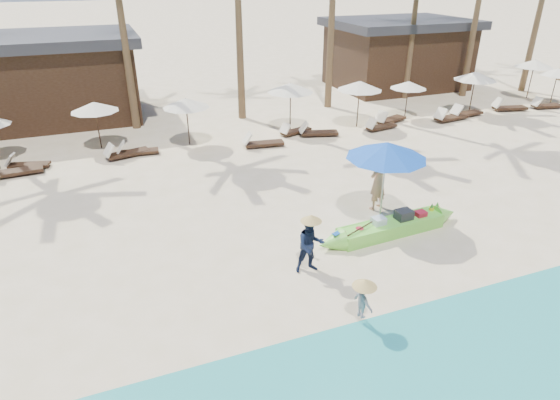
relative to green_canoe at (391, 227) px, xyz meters
name	(u,v)px	position (x,y,z in m)	size (l,w,h in m)	color
ground	(315,264)	(-2.83, -0.65, -0.24)	(240.00, 240.00, 0.00)	beige
green_canoe	(391,227)	(0.00, 0.00, 0.00)	(5.58, 0.93, 0.71)	#70D741
tourist	(378,182)	(0.47, 1.63, 0.74)	(0.71, 0.47, 1.96)	tan
vendor_green	(310,245)	(-3.10, -0.87, 0.55)	(0.77, 0.60, 1.57)	#141F39
vendor_yellow	(363,300)	(-2.84, -3.19, 0.39)	(0.58, 0.33, 0.90)	gray
blue_umbrella	(387,150)	(0.16, 0.87, 2.15)	(2.46, 2.46, 2.65)	#99999E
lounger_3_right	(26,164)	(-10.90, 9.74, -0.05)	(1.70, 0.87, 0.55)	#342115
resort_parasol_4	(94,107)	(-7.97, 11.13, 1.66)	(2.04, 2.04, 2.10)	#342115
lounger_4_left	(13,171)	(-11.28, 9.04, -0.02)	(1.97, 0.75, 0.66)	#342115
lounger_4_right	(136,151)	(-6.59, 9.65, -0.04)	(1.77, 0.70, 0.59)	#342115
resort_parasol_5	(186,103)	(-4.17, 10.17, 1.70)	(2.09, 2.09, 2.15)	#342115
lounger_5_left	(125,153)	(-7.06, 9.55, -0.03)	(1.95, 1.01, 0.64)	#342115
resort_parasol_6	(290,88)	(0.98, 10.60, 1.85)	(2.25, 2.25, 2.32)	#342115
lounger_6_left	(261,142)	(-1.19, 8.69, -0.03)	(1.90, 0.79, 0.63)	#342115
lounger_6_right	(294,131)	(0.87, 9.79, -0.05)	(1.76, 1.02, 0.57)	#342115
resort_parasol_7	(360,86)	(4.34, 9.81, 1.84)	(2.24, 2.24, 2.31)	#342115
lounger_7_left	(317,132)	(1.78, 9.17, -0.03)	(1.94, 1.04, 0.63)	#342115
lounger_7_right	(380,126)	(5.13, 8.91, -0.04)	(1.78, 0.80, 0.58)	#342115
resort_parasol_8	(409,85)	(7.52, 10.23, 1.53)	(1.90, 1.90, 1.96)	#342115
lounger_8_left	(389,119)	(6.17, 9.68, -0.02)	(2.03, 1.20, 0.66)	#342115
resort_parasol_9	(476,76)	(11.28, 9.59, 1.84)	(2.24, 2.24, 2.30)	#342115
lounger_9_left	(449,117)	(9.36, 8.90, -0.01)	(2.06, 0.86, 0.68)	#342115
lounger_9_right	(465,113)	(10.66, 9.22, -0.02)	(2.00, 0.78, 0.66)	#342115
resort_parasol_10	(535,63)	(17.13, 11.17, 1.85)	(2.25, 2.25, 2.31)	#342115
lounger_10_left	(508,107)	(13.74, 9.31, -0.02)	(2.04, 1.06, 0.66)	#342115
lounger_10_right	(545,105)	(16.10, 8.90, -0.03)	(1.88, 0.86, 0.61)	#342115
resort_parasol_11	(558,72)	(17.31, 9.59, 1.63)	(2.01, 2.01, 2.07)	#342115
pavilion_west	(31,78)	(-10.83, 16.85, 1.95)	(10.80, 6.60, 4.30)	#342115
pavilion_east	(397,53)	(11.17, 16.85, 1.96)	(8.80, 6.60, 4.30)	#342115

